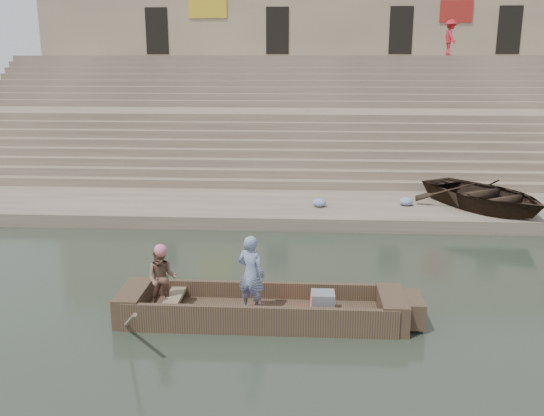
# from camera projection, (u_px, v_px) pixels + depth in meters

# --- Properties ---
(ground) EXTENTS (120.00, 120.00, 0.00)m
(ground) POSITION_uv_depth(u_px,v_px,m) (315.00, 319.00, 11.55)
(ground) COLOR #252F23
(ground) RESTS_ON ground
(lower_landing) EXTENTS (32.00, 4.00, 0.40)m
(lower_landing) POSITION_uv_depth(u_px,v_px,m) (312.00, 209.00, 19.23)
(lower_landing) COLOR gray
(lower_landing) RESTS_ON ground
(mid_landing) EXTENTS (32.00, 3.00, 2.80)m
(mid_landing) POSITION_uv_depth(u_px,v_px,m) (312.00, 142.00, 26.18)
(mid_landing) COLOR gray
(mid_landing) RESTS_ON ground
(upper_landing) EXTENTS (32.00, 3.00, 5.20)m
(upper_landing) POSITION_uv_depth(u_px,v_px,m) (311.00, 103.00, 32.65)
(upper_landing) COLOR gray
(upper_landing) RESTS_ON ground
(ghat_steps) EXTENTS (32.00, 11.00, 5.20)m
(ghat_steps) POSITION_uv_depth(u_px,v_px,m) (312.00, 129.00, 27.72)
(ghat_steps) COLOR gray
(ghat_steps) RESTS_ON ground
(building_wall) EXTENTS (32.00, 5.07, 11.20)m
(building_wall) POSITION_uv_depth(u_px,v_px,m) (312.00, 49.00, 35.77)
(building_wall) COLOR tan
(building_wall) RESTS_ON ground
(main_rowboat) EXTENTS (5.00, 1.30, 0.22)m
(main_rowboat) POSITION_uv_depth(u_px,v_px,m) (261.00, 315.00, 11.47)
(main_rowboat) COLOR brown
(main_rowboat) RESTS_ON ground
(rowboat_trim) EXTENTS (6.04, 2.63, 1.93)m
(rowboat_trim) POSITION_uv_depth(u_px,v_px,m) (272.00, 306.00, 11.41)
(rowboat_trim) COLOR brown
(rowboat_trim) RESTS_ON ground
(standing_man) EXTENTS (0.67, 0.57, 1.55)m
(standing_man) POSITION_uv_depth(u_px,v_px,m) (251.00, 274.00, 11.20)
(standing_man) COLOR navy
(standing_man) RESTS_ON main_rowboat
(rowing_man) EXTENTS (0.63, 0.50, 1.26)m
(rowing_man) POSITION_uv_depth(u_px,v_px,m) (162.00, 278.00, 11.37)
(rowing_man) COLOR #256F50
(rowing_man) RESTS_ON main_rowboat
(television) EXTENTS (0.46, 0.42, 0.40)m
(television) POSITION_uv_depth(u_px,v_px,m) (322.00, 302.00, 11.33)
(television) COLOR slate
(television) RESTS_ON main_rowboat
(beached_rowboat) EXTENTS (4.98, 5.38, 0.91)m
(beached_rowboat) POSITION_uv_depth(u_px,v_px,m) (484.00, 195.00, 18.38)
(beached_rowboat) COLOR #2D2116
(beached_rowboat) RESTS_ON lower_landing
(pedestrian) EXTENTS (0.78, 1.23, 1.83)m
(pedestrian) POSITION_uv_depth(u_px,v_px,m) (450.00, 38.00, 30.48)
(pedestrian) COLOR red
(pedestrian) RESTS_ON upper_landing
(cloth_bundles) EXTENTS (11.16, 2.17, 0.26)m
(cloth_bundles) POSITION_uv_depth(u_px,v_px,m) (508.00, 203.00, 18.71)
(cloth_bundles) COLOR #3F5999
(cloth_bundles) RESTS_ON lower_landing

